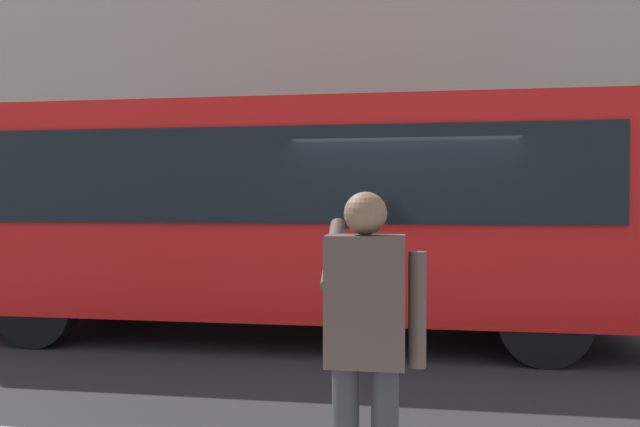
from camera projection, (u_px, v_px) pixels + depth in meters
The scene contains 4 objects.
ground_plane at pixel (404, 346), 7.43m from camera, with size 60.00×60.00×0.00m, color #232326.
building_facade_far at pixel (407, 23), 14.03m from camera, with size 28.00×1.55×12.00m.
red_bus at pixel (291, 210), 8.00m from camera, with size 9.05×2.54×3.08m.
pedestrian_photographer at pixel (366, 331), 3.03m from camera, with size 0.53×0.52×1.70m.
Camera 1 is at (-0.04, 7.47, 1.80)m, focal length 33.57 mm.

